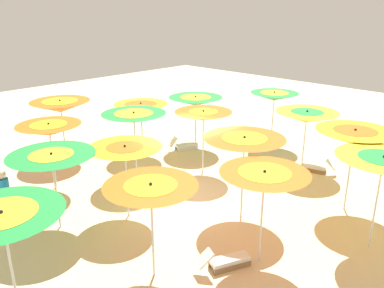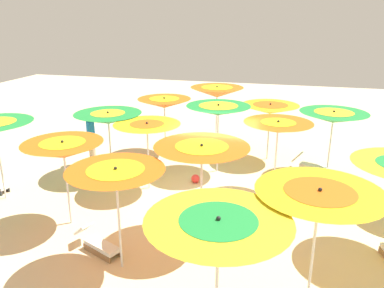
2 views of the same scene
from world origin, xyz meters
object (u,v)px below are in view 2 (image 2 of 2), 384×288
at_px(beach_umbrella_5, 147,129).
at_px(beach_umbrella_9, 218,110).
at_px(beach_umbrella_6, 202,153).
at_px(beach_umbrella_13, 270,109).
at_px(beach_umbrella_12, 217,92).
at_px(beachgoer_1, 91,138).
at_px(lounger_0, 311,166).
at_px(beach_ball, 195,179).
at_px(beach_umbrella_8, 164,103).
at_px(beach_umbrella_10, 278,127).
at_px(beach_umbrella_14, 333,117).
at_px(beach_umbrella_4, 108,118).
at_px(beach_umbrella_1, 63,150).
at_px(beach_umbrella_3, 218,229).
at_px(lounger_3, 99,244).
at_px(beach_umbrella_2, 116,177).
at_px(beach_umbrella_7, 319,202).

xyz_separation_m(beach_umbrella_5, beach_umbrella_9, (-1.83, -1.93, 0.24)).
distance_m(beach_umbrella_6, beach_umbrella_13, 6.09).
relative_size(beach_umbrella_12, beachgoer_1, 1.30).
distance_m(lounger_0, beach_ball, 4.22).
xyz_separation_m(beach_umbrella_8, lounger_0, (-5.58, 0.52, -1.82)).
bearing_deg(beach_umbrella_10, beach_umbrella_14, -130.49).
height_order(beach_umbrella_4, beach_ball, beach_umbrella_4).
height_order(beach_umbrella_1, beach_umbrella_8, beach_umbrella_1).
relative_size(beach_umbrella_3, beach_umbrella_4, 1.10).
height_order(beach_umbrella_6, beach_umbrella_13, beach_umbrella_6).
bearing_deg(lounger_3, beachgoer_1, 143.42).
bearing_deg(lounger_0, beach_umbrella_10, -97.49).
relative_size(beach_umbrella_1, beach_umbrella_13, 1.06).
bearing_deg(beach_umbrella_4, beach_umbrella_5, 153.73).
distance_m(beach_umbrella_5, beach_umbrella_12, 5.66).
distance_m(beach_umbrella_2, lounger_3, 2.12).
height_order(beach_umbrella_8, beach_umbrella_10, beach_umbrella_10).
xyz_separation_m(beach_umbrella_4, lounger_0, (-6.75, -1.92, -1.77)).
bearing_deg(beach_umbrella_6, beach_umbrella_12, -81.51).
distance_m(beach_umbrella_12, lounger_0, 5.21).
xyz_separation_m(beach_umbrella_13, beach_ball, (2.12, 2.85, -1.82)).
height_order(beach_umbrella_1, beach_umbrella_4, beach_umbrella_1).
height_order(beach_umbrella_7, beach_umbrella_14, beach_umbrella_7).
distance_m(beach_umbrella_4, beach_umbrella_5, 1.91).
xyz_separation_m(beach_umbrella_2, lounger_0, (-4.19, -6.74, -1.93)).
xyz_separation_m(beach_umbrella_3, lounger_0, (-1.76, -8.41, -2.08)).
bearing_deg(lounger_0, beach_umbrella_5, -129.96).
xyz_separation_m(beach_umbrella_4, beach_umbrella_14, (-7.29, -1.78, 0.06)).
bearing_deg(beachgoer_1, beach_umbrella_2, -49.00).
distance_m(beach_umbrella_10, lounger_3, 5.96).
bearing_deg(beach_umbrella_13, beach_umbrella_3, 88.90).
height_order(beach_umbrella_10, beach_umbrella_13, beach_umbrella_10).
height_order(beach_umbrella_8, beach_umbrella_9, beach_umbrella_9).
distance_m(beach_umbrella_1, beach_umbrella_4, 3.45).
distance_m(beach_umbrella_14, lounger_3, 8.48).
bearing_deg(beach_umbrella_14, beach_umbrella_6, 56.39).
xyz_separation_m(beach_umbrella_5, beach_umbrella_10, (-3.86, -0.62, 0.15)).
bearing_deg(beach_umbrella_10, beach_umbrella_5, 9.08).
height_order(beach_umbrella_9, beach_ball, beach_umbrella_9).
height_order(beach_umbrella_8, beach_ball, beach_umbrella_8).
bearing_deg(beach_umbrella_12, beach_umbrella_8, 54.44).
xyz_separation_m(beach_umbrella_10, beach_ball, (2.53, -0.13, -1.98)).
bearing_deg(beach_umbrella_3, beach_umbrella_12, -78.88).
distance_m(beach_umbrella_1, beach_umbrella_9, 5.46).
bearing_deg(beach_umbrella_12, beach_umbrella_13, 140.55).
relative_size(beach_umbrella_2, beach_umbrella_12, 1.00).
distance_m(beach_umbrella_4, beach_umbrella_8, 2.71).
xyz_separation_m(beach_umbrella_3, beach_umbrella_6, (1.02, -3.28, -0.06)).
xyz_separation_m(beach_umbrella_4, beach_umbrella_5, (-1.71, 0.84, 0.00)).
relative_size(beach_umbrella_3, beach_umbrella_13, 1.14).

